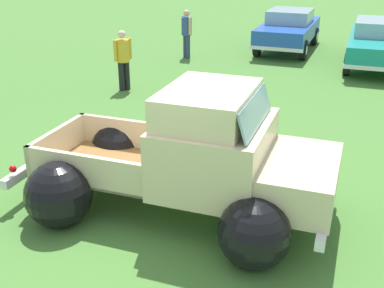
{
  "coord_description": "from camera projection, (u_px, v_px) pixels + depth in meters",
  "views": [
    {
      "loc": [
        3.85,
        -4.99,
        3.74
      ],
      "look_at": [
        0.0,
        0.52,
        0.86
      ],
      "focal_mm": 44.69,
      "sensor_mm": 36.0,
      "label": 1
    }
  ],
  "objects": [
    {
      "name": "ground_plane",
      "position": [
        173.0,
        207.0,
        7.26
      ],
      "size": [
        80.0,
        80.0,
        0.0
      ],
      "primitive_type": "plane",
      "color": "#477A33"
    },
    {
      "name": "show_car_1",
      "position": [
        380.0,
        41.0,
        15.04
      ],
      "size": [
        2.97,
        4.9,
        1.43
      ],
      "rotation": [
        0.0,
        0.0,
        -1.31
      ],
      "color": "black",
      "rests_on": "ground"
    },
    {
      "name": "show_car_0",
      "position": [
        289.0,
        29.0,
        17.25
      ],
      "size": [
        2.71,
        4.46,
        1.43
      ],
      "rotation": [
        0.0,
        0.0,
        -1.33
      ],
      "color": "black",
      "rests_on": "ground"
    },
    {
      "name": "vintage_pickup_truck",
      "position": [
        197.0,
        166.0,
        6.84
      ],
      "size": [
        4.96,
        3.64,
        1.96
      ],
      "rotation": [
        0.0,
        0.0,
        0.26
      ],
      "color": "black",
      "rests_on": "ground"
    },
    {
      "name": "spectator_1",
      "position": [
        187.0,
        31.0,
        16.04
      ],
      "size": [
        0.52,
        0.45,
        1.61
      ],
      "rotation": [
        0.0,
        0.0,
        1.14
      ],
      "color": "navy",
      "rests_on": "ground"
    },
    {
      "name": "spectator_2",
      "position": [
        123.0,
        57.0,
        12.56
      ],
      "size": [
        0.43,
        0.53,
        1.59
      ],
      "rotation": [
        0.0,
        0.0,
        5.97
      ],
      "color": "black",
      "rests_on": "ground"
    }
  ]
}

